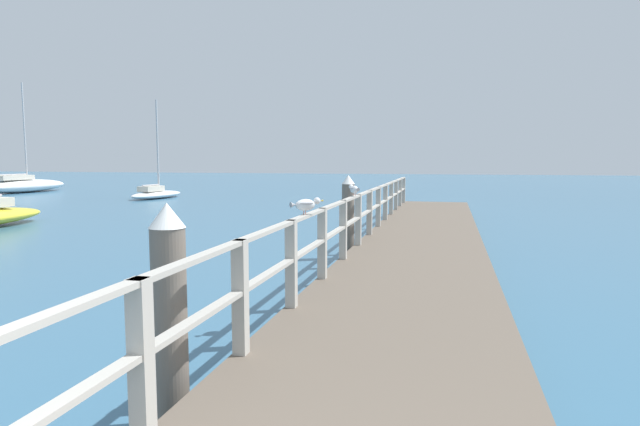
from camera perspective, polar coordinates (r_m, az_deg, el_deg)
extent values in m
cube|color=brown|center=(11.43, 10.82, -4.20)|extent=(2.59, 21.76, 0.46)
cube|color=#B2ADA3|center=(3.47, -18.84, -15.12)|extent=(0.12, 0.12, 1.04)
cube|color=#B2ADA3|center=(4.78, -8.65, -9.05)|extent=(0.12, 0.12, 1.04)
cube|color=#B2ADA3|center=(6.20, -3.14, -5.54)|extent=(0.12, 0.12, 1.04)
cube|color=#B2ADA3|center=(7.68, 0.25, -3.33)|extent=(0.12, 0.12, 1.04)
cube|color=#B2ADA3|center=(9.18, 2.53, -1.83)|extent=(0.12, 0.12, 1.04)
cube|color=#B2ADA3|center=(10.69, 4.16, -0.75)|extent=(0.12, 0.12, 1.04)
cube|color=#B2ADA3|center=(12.21, 5.39, 0.06)|extent=(0.12, 0.12, 1.04)
cube|color=#B2ADA3|center=(13.74, 6.35, 0.70)|extent=(0.12, 0.12, 1.04)
cube|color=#B2ADA3|center=(15.28, 7.11, 1.20)|extent=(0.12, 0.12, 1.04)
cube|color=#B2ADA3|center=(16.81, 7.74, 1.61)|extent=(0.12, 0.12, 1.04)
cube|color=#B2ADA3|center=(18.35, 8.26, 1.95)|extent=(0.12, 0.12, 1.04)
cube|color=#B2ADA3|center=(19.89, 8.70, 2.24)|extent=(0.12, 0.12, 1.04)
cube|color=#B2ADA3|center=(21.44, 9.07, 2.49)|extent=(0.12, 0.12, 1.04)
cube|color=#B2ADA3|center=(11.41, 4.84, 2.18)|extent=(0.10, 20.16, 0.04)
cube|color=#B2ADA3|center=(11.44, 4.82, -0.06)|extent=(0.10, 20.16, 0.04)
cylinder|color=#6B6056|center=(4.51, -15.95, -12.09)|extent=(0.28, 0.28, 1.66)
cone|color=white|center=(4.32, -16.30, -0.23)|extent=(0.29, 0.29, 0.20)
cylinder|color=#6B6056|center=(11.66, 3.07, -0.93)|extent=(0.28, 0.28, 1.66)
cone|color=white|center=(11.58, 3.09, 3.66)|extent=(0.29, 0.29, 0.20)
ellipsoid|color=white|center=(6.71, -1.62, 0.88)|extent=(0.29, 0.29, 0.15)
sphere|color=white|center=(6.79, -0.33, 1.33)|extent=(0.09, 0.09, 0.09)
cone|color=gold|center=(6.82, 0.15, 1.35)|extent=(0.05, 0.05, 0.02)
cone|color=#939399|center=(6.62, -2.90, 0.90)|extent=(0.11, 0.11, 0.07)
ellipsoid|color=#939399|center=(6.70, -1.62, 1.11)|extent=(0.28, 0.28, 0.04)
cylinder|color=tan|center=(6.73, -1.79, 0.05)|extent=(0.01, 0.01, 0.05)
cylinder|color=tan|center=(6.69, -1.58, 0.01)|extent=(0.01, 0.01, 0.05)
ellipsoid|color=white|center=(10.16, 3.73, 2.56)|extent=(0.25, 0.31, 0.15)
sphere|color=white|center=(10.32, 3.40, 2.86)|extent=(0.09, 0.09, 0.09)
cone|color=gold|center=(10.39, 3.27, 2.88)|extent=(0.05, 0.06, 0.02)
cone|color=#939399|center=(10.00, 4.07, 2.56)|extent=(0.10, 0.10, 0.07)
ellipsoid|color=#939399|center=(10.16, 3.73, 2.71)|extent=(0.26, 0.28, 0.04)
cylinder|color=tan|center=(10.15, 3.62, 1.99)|extent=(0.01, 0.01, 0.05)
cylinder|color=tan|center=(10.17, 3.88, 1.99)|extent=(0.01, 0.01, 0.05)
ellipsoid|color=white|center=(31.21, -17.30, 1.92)|extent=(1.77, 4.18, 0.43)
cylinder|color=#B2B2B7|center=(31.32, -17.23, 7.01)|extent=(0.10, 0.10, 5.12)
cylinder|color=#B2B2B7|center=(30.78, -17.91, 2.90)|extent=(0.24, 1.42, 0.08)
cube|color=beige|center=(30.80, -17.87, 2.53)|extent=(0.90, 1.53, 0.30)
ellipsoid|color=white|center=(40.44, -29.52, 2.57)|extent=(2.48, 6.94, 0.87)
cylinder|color=#B2B2B7|center=(40.69, -29.43, 7.74)|extent=(0.10, 0.10, 6.44)
cylinder|color=#B2B2B7|center=(39.83, -30.47, 3.61)|extent=(0.20, 2.40, 0.08)
cube|color=beige|center=(39.86, -30.42, 3.33)|extent=(1.32, 2.52, 0.30)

